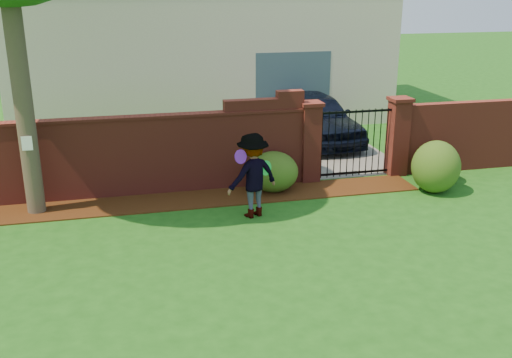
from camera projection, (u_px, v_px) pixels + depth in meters
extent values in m
cube|color=#1A5014|center=(246.00, 269.00, 9.66)|extent=(80.00, 80.00, 0.01)
cube|color=#341909|center=(168.00, 202.00, 12.52)|extent=(11.10, 1.08, 0.03)
cube|color=maroon|center=(107.00, 159.00, 12.60)|extent=(8.70, 0.25, 1.70)
cube|color=maroon|center=(264.00, 105.00, 13.04)|extent=(1.80, 0.25, 0.30)
cube|color=maroon|center=(290.00, 94.00, 13.09)|extent=(0.60, 0.25, 0.16)
cube|color=maroon|center=(104.00, 119.00, 12.32)|extent=(8.70, 0.31, 0.06)
cube|color=maroon|center=(472.00, 135.00, 14.52)|extent=(4.00, 0.25, 1.70)
cube|color=maroon|center=(310.00, 144.00, 13.58)|extent=(0.42, 0.42, 1.80)
cube|color=maroon|center=(311.00, 104.00, 13.28)|extent=(0.50, 0.50, 0.08)
cube|color=maroon|center=(398.00, 138.00, 14.06)|extent=(0.42, 0.42, 1.80)
cube|color=maroon|center=(401.00, 99.00, 13.76)|extent=(0.50, 0.50, 0.08)
cylinder|color=black|center=(322.00, 145.00, 13.66)|extent=(0.02, 0.02, 1.60)
cylinder|color=black|center=(328.00, 145.00, 13.70)|extent=(0.02, 0.02, 1.60)
cylinder|color=black|center=(335.00, 144.00, 13.73)|extent=(0.02, 0.02, 1.60)
cylinder|color=black|center=(341.00, 144.00, 13.77)|extent=(0.02, 0.02, 1.60)
cylinder|color=black|center=(348.00, 144.00, 13.80)|extent=(0.02, 0.02, 1.60)
cylinder|color=black|center=(354.00, 143.00, 13.84)|extent=(0.02, 0.02, 1.60)
cylinder|color=black|center=(361.00, 143.00, 13.87)|extent=(0.02, 0.02, 1.60)
cylinder|color=black|center=(367.00, 142.00, 13.91)|extent=(0.02, 0.02, 1.60)
cylinder|color=black|center=(374.00, 142.00, 13.94)|extent=(0.02, 0.02, 1.60)
cylinder|color=black|center=(380.00, 141.00, 13.98)|extent=(0.02, 0.02, 1.60)
cylinder|color=black|center=(386.00, 141.00, 14.02)|extent=(0.02, 0.02, 1.60)
cube|color=black|center=(353.00, 173.00, 14.07)|extent=(1.78, 0.03, 0.05)
cube|color=black|center=(356.00, 112.00, 13.60)|extent=(1.78, 0.03, 0.05)
cube|color=#65625E|center=(302.00, 136.00, 17.79)|extent=(3.20, 8.00, 0.01)
cube|color=beige|center=(198.00, 26.00, 19.97)|extent=(12.00, 6.00, 6.00)
cube|color=#384C5B|center=(293.00, 91.00, 18.38)|extent=(2.40, 0.12, 2.40)
imported|color=black|center=(319.00, 119.00, 16.86)|extent=(2.04, 4.33, 1.43)
cylinder|color=#3E3326|center=(15.00, 36.00, 10.88)|extent=(0.36, 0.36, 7.00)
cube|color=white|center=(27.00, 143.00, 11.35)|extent=(0.20, 0.01, 0.28)
ellipsoid|color=#244A16|center=(273.00, 172.00, 13.07)|extent=(1.10, 1.10, 0.90)
ellipsoid|color=#244A16|center=(436.00, 167.00, 12.97)|extent=(1.06, 1.06, 1.17)
ellipsoid|color=#244A16|center=(436.00, 164.00, 13.70)|extent=(0.98, 0.98, 0.87)
imported|color=gray|center=(253.00, 176.00, 11.53)|extent=(1.24, 0.96, 1.69)
cylinder|color=purple|center=(241.00, 157.00, 11.12)|extent=(0.28, 0.20, 0.27)
cylinder|color=green|center=(266.00, 168.00, 11.58)|extent=(0.29, 0.21, 0.30)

